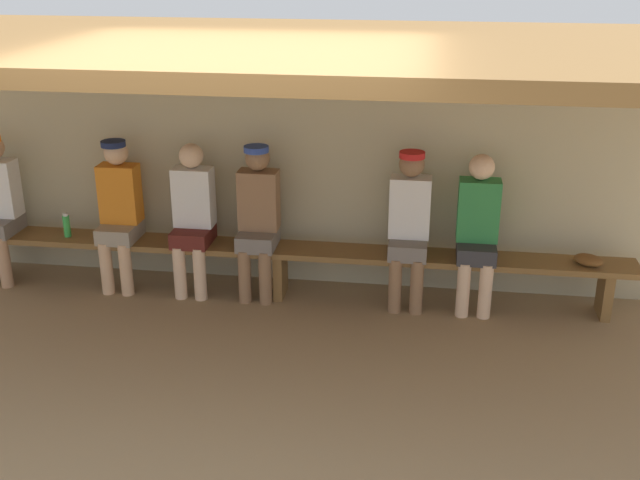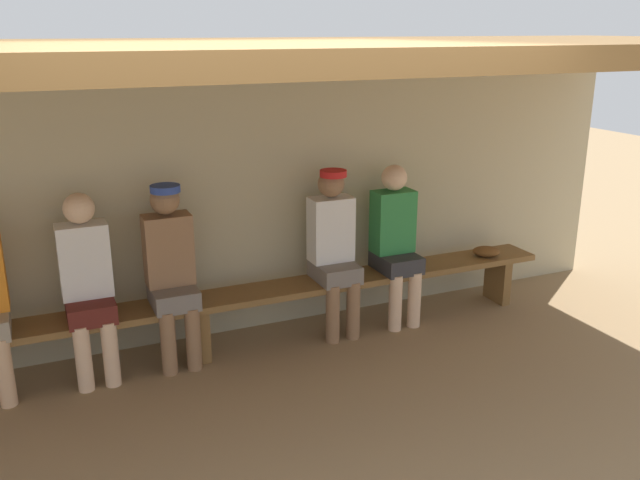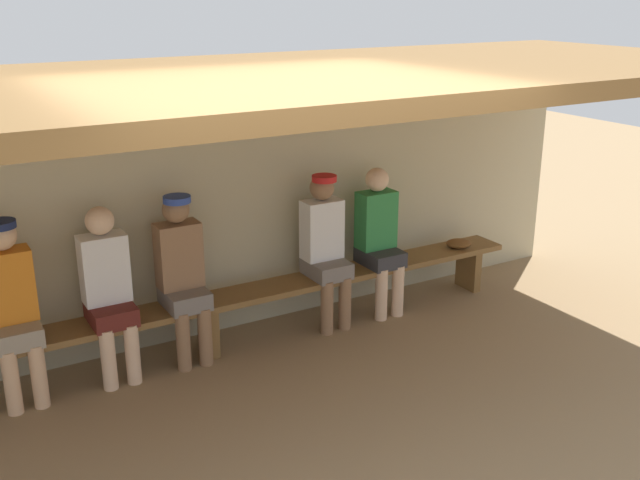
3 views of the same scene
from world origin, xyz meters
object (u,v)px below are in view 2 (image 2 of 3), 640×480
at_px(player_rightmost, 171,267).
at_px(player_in_white, 87,281).
at_px(player_with_sunglasses, 396,238).
at_px(player_middle, 334,245).
at_px(baseball_glove_tan, 486,251).
at_px(bench, 199,309).

xyz_separation_m(player_rightmost, player_in_white, (-0.58, -0.00, -0.02)).
height_order(player_with_sunglasses, player_middle, player_middle).
distance_m(player_rightmost, baseball_glove_tan, 2.77).
height_order(player_rightmost, baseball_glove_tan, player_rightmost).
xyz_separation_m(player_with_sunglasses, player_middle, (-0.56, 0.00, 0.02)).
distance_m(bench, player_with_sunglasses, 1.70).
xyz_separation_m(bench, player_in_white, (-0.77, 0.00, 0.34)).
bearing_deg(player_with_sunglasses, player_rightmost, 179.98).
distance_m(bench, player_middle, 1.16).
distance_m(player_middle, baseball_glove_tan, 1.49).
distance_m(player_middle, player_in_white, 1.87).
bearing_deg(player_with_sunglasses, bench, -179.89).
relative_size(player_rightmost, player_middle, 1.00).
height_order(bench, player_in_white, player_in_white).
distance_m(player_with_sunglasses, baseball_glove_tan, 0.93).
bearing_deg(baseball_glove_tan, player_rightmost, -150.00).
relative_size(bench, player_with_sunglasses, 4.49).
bearing_deg(player_rightmost, player_with_sunglasses, -0.02).
xyz_separation_m(player_in_white, baseball_glove_tan, (3.34, -0.04, -0.22)).
height_order(bench, player_with_sunglasses, player_with_sunglasses).
bearing_deg(player_in_white, baseball_glove_tan, -0.61).
xyz_separation_m(player_with_sunglasses, player_in_white, (-2.44, 0.00, 0.00)).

